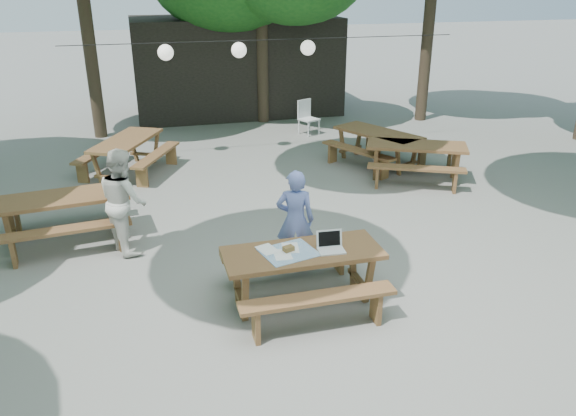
% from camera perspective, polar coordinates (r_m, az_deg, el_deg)
% --- Properties ---
extents(ground, '(80.00, 80.00, 0.00)m').
position_cam_1_polar(ground, '(8.14, 4.77, -6.50)').
color(ground, slate).
rests_on(ground, ground).
extents(pavilion, '(6.00, 3.00, 2.80)m').
position_cam_1_polar(pavilion, '(17.61, -5.34, 14.24)').
color(pavilion, black).
rests_on(pavilion, ground).
extents(main_picnic_table, '(2.00, 1.58, 0.75)m').
position_cam_1_polar(main_picnic_table, '(7.23, 1.46, -6.92)').
color(main_picnic_table, brown).
rests_on(main_picnic_table, ground).
extents(picnic_table_nw, '(2.08, 1.78, 0.75)m').
position_cam_1_polar(picnic_table_nw, '(9.58, -21.70, -0.89)').
color(picnic_table_nw, brown).
rests_on(picnic_table_nw, ground).
extents(picnic_table_ne, '(2.39, 2.24, 0.75)m').
position_cam_1_polar(picnic_table_ne, '(11.92, 12.80, 4.67)').
color(picnic_table_ne, brown).
rests_on(picnic_table_ne, ground).
extents(picnic_table_far_w, '(2.26, 2.41, 0.75)m').
position_cam_1_polar(picnic_table_far_w, '(12.45, -15.95, 5.13)').
color(picnic_table_far_w, brown).
rests_on(picnic_table_far_w, ground).
extents(picnic_table_far_e, '(2.26, 2.41, 0.75)m').
position_cam_1_polar(picnic_table_far_e, '(12.72, 9.06, 6.09)').
color(picnic_table_far_e, brown).
rests_on(picnic_table_far_e, ground).
extents(woman, '(0.62, 0.50, 1.49)m').
position_cam_1_polar(woman, '(7.93, 0.74, -1.25)').
color(woman, '#6F7ECB').
rests_on(woman, ground).
extents(second_person, '(0.86, 0.95, 1.62)m').
position_cam_1_polar(second_person, '(8.80, -16.37, 0.72)').
color(second_person, silver).
rests_on(second_person, ground).
extents(plastic_chair, '(0.58, 0.58, 0.90)m').
position_cam_1_polar(plastic_chair, '(15.09, 2.09, 8.47)').
color(plastic_chair, silver).
rests_on(plastic_chair, ground).
extents(laptop, '(0.35, 0.28, 0.24)m').
position_cam_1_polar(laptop, '(7.08, 4.32, -3.78)').
color(laptop, white).
rests_on(laptop, main_picnic_table).
extents(tabletop_clutter, '(0.77, 0.69, 0.08)m').
position_cam_1_polar(tabletop_clutter, '(7.02, -0.01, -4.43)').
color(tabletop_clutter, teal).
rests_on(tabletop_clutter, main_picnic_table).
extents(paper_lanterns, '(9.00, 0.34, 0.38)m').
position_cam_1_polar(paper_lanterns, '(12.97, -4.95, 15.72)').
color(paper_lanterns, black).
rests_on(paper_lanterns, ground).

